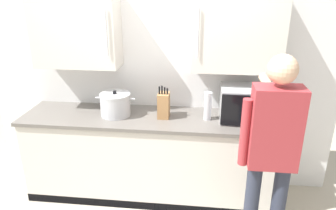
# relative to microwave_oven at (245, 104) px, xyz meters

# --- Properties ---
(back_wall_tiled) EXTENTS (3.73, 0.44, 2.56)m
(back_wall_tiled) POSITION_rel_microwave_oven_xyz_m (-0.88, 0.26, 0.34)
(back_wall_tiled) COLOR white
(back_wall_tiled) RESTS_ON ground_plane
(counter_unit) EXTENTS (2.65, 0.63, 0.91)m
(counter_unit) POSITION_rel_microwave_oven_xyz_m (-0.88, -0.04, -0.62)
(counter_unit) COLOR beige
(counter_unit) RESTS_ON ground_plane
(microwave_oven) EXTENTS (0.51, 0.40, 0.32)m
(microwave_oven) POSITION_rel_microwave_oven_xyz_m (0.00, 0.00, 0.00)
(microwave_oven) COLOR #B7BABF
(microwave_oven) RESTS_ON counter_unit
(stock_pot) EXTENTS (0.40, 0.30, 0.26)m
(stock_pot) POSITION_rel_microwave_oven_xyz_m (-1.27, -0.04, -0.05)
(stock_pot) COLOR #B7BABF
(stock_pot) RESTS_ON counter_unit
(thermos_flask) EXTENTS (0.08, 0.08, 0.28)m
(thermos_flask) POSITION_rel_microwave_oven_xyz_m (-0.35, -0.04, -0.02)
(thermos_flask) COLOR #B7BABF
(thermos_flask) RESTS_ON counter_unit
(knife_block) EXTENTS (0.11, 0.15, 0.33)m
(knife_block) POSITION_rel_microwave_oven_xyz_m (-0.78, -0.03, -0.04)
(knife_block) COLOR #A37547
(knife_block) RESTS_ON counter_unit
(person_figure) EXTENTS (0.44, 0.61, 1.73)m
(person_figure) POSITION_rel_microwave_oven_xyz_m (0.10, -0.83, -0.03)
(person_figure) COLOR #282D3D
(person_figure) RESTS_ON ground_plane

